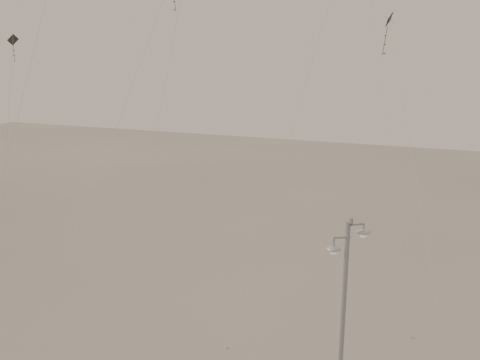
% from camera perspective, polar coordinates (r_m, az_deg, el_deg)
% --- Properties ---
extents(street_lamp, '(1.42, 1.14, 10.11)m').
position_cam_1_polar(street_lamp, '(25.41, 8.71, -13.52)').
color(street_lamp, '#979A9F').
rests_on(street_lamp, ground).
extents(kite_3, '(2.05, 12.22, 19.33)m').
position_cam_1_polar(kite_3, '(30.86, -9.25, 7.59)').
color(kite_3, maroon).
rests_on(kite_3, ground).
extents(kite_4, '(5.70, 9.77, 17.35)m').
position_cam_1_polar(kite_4, '(27.74, 13.98, 4.75)').
color(kite_4, black).
rests_on(kite_4, ground).
extents(kite_6, '(3.03, 6.36, 16.44)m').
position_cam_1_polar(kite_6, '(40.99, -19.10, 6.07)').
color(kite_6, black).
rests_on(kite_6, ground).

